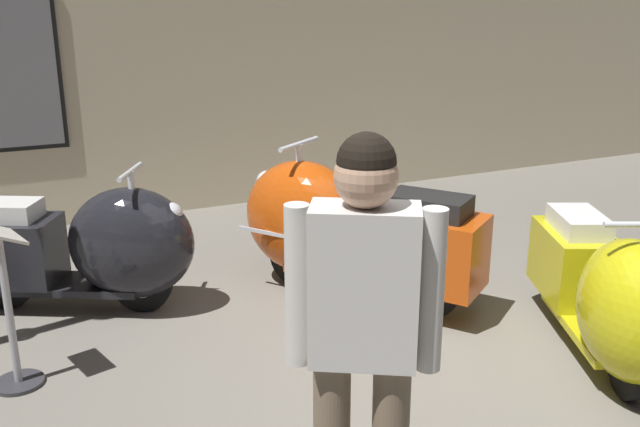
{
  "coord_description": "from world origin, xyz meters",
  "views": [
    {
      "loc": [
        -2.02,
        -2.92,
        2.13
      ],
      "look_at": [
        -0.07,
        1.22,
        0.71
      ],
      "focal_mm": 38.96,
      "sensor_mm": 36.0,
      "label": 1
    }
  ],
  "objects": [
    {
      "name": "showroom_back_wall",
      "position": [
        -0.18,
        4.1,
        1.96
      ],
      "size": [
        18.0,
        0.63,
        3.92
      ],
      "color": "beige",
      "rests_on": "ground"
    },
    {
      "name": "ground_plane",
      "position": [
        0.0,
        0.0,
        0.0
      ],
      "size": [
        60.0,
        60.0,
        0.0
      ],
      "primitive_type": "plane",
      "color": "slate"
    },
    {
      "name": "visitor_1",
      "position": [
        -0.9,
        -0.9,
        0.98
      ],
      "size": [
        0.51,
        0.41,
        1.7
      ],
      "rotation": [
        0.0,
        0.0,
        1.03
      ],
      "color": "black",
      "rests_on": "ground"
    },
    {
      "name": "info_stanchion",
      "position": [
        -2.09,
        1.01,
        0.41
      ],
      "size": [
        0.3,
        0.37,
        0.99
      ],
      "color": "#333338",
      "rests_on": "ground"
    },
    {
      "name": "scooter_2",
      "position": [
        1.12,
        -0.27,
        0.46
      ],
      "size": [
        1.14,
        1.71,
        1.02
      ],
      "rotation": [
        0.0,
        0.0,
        -2.01
      ],
      "color": "black",
      "rests_on": "ground"
    },
    {
      "name": "scooter_0",
      "position": [
        -1.52,
        1.87,
        0.47
      ],
      "size": [
        1.72,
        1.22,
        1.03
      ],
      "rotation": [
        0.0,
        0.0,
        -0.49
      ],
      "color": "black",
      "rests_on": "ground"
    },
    {
      "name": "scooter_1",
      "position": [
        0.16,
        1.39,
        0.52
      ],
      "size": [
        1.49,
        1.82,
        1.13
      ],
      "rotation": [
        0.0,
        0.0,
        2.18
      ],
      "color": "black",
      "rests_on": "ground"
    }
  ]
}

